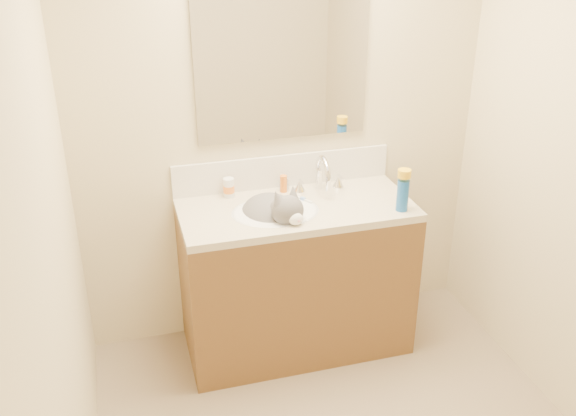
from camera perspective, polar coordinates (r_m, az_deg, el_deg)
room_shell at (r=2.19m, az=8.15°, el=4.34°), size 2.24×2.54×2.52m
vanity_cabinet at (r=3.50m, az=0.73°, el=-6.48°), size 1.20×0.55×0.82m
counter_slab at (r=3.29m, az=0.77°, el=-0.14°), size 1.20×0.55×0.04m
basin at (r=3.26m, az=-1.11°, el=-1.40°), size 0.45×0.36×0.14m
faucet at (r=3.42m, az=3.02°, el=2.79°), size 0.28×0.20×0.21m
cat at (r=3.24m, az=-1.29°, el=-0.68°), size 0.42×0.46×0.33m
backsplash at (r=3.48m, az=-0.45°, el=3.32°), size 1.20×0.02×0.18m
mirror at (r=3.30m, az=-0.49°, el=12.84°), size 0.90×0.02×0.80m
pill_bottle at (r=3.38m, az=-5.28°, el=1.82°), size 0.07×0.07×0.10m
pill_label at (r=3.38m, az=-5.28°, el=1.70°), size 0.07×0.07×0.04m
silver_jar at (r=3.45m, az=-0.34°, el=2.06°), size 0.06×0.06×0.06m
amber_bottle at (r=3.43m, az=-0.40°, el=2.18°), size 0.04×0.04×0.09m
toothbrush at (r=3.35m, az=1.34°, el=0.79°), size 0.07×0.11×0.01m
toothbrush_head at (r=3.35m, az=1.34°, el=0.84°), size 0.03×0.03×0.01m
spray_can at (r=3.26m, az=10.15°, el=1.12°), size 0.07×0.07×0.16m
spray_cap at (r=3.21m, az=10.31°, el=3.04°), size 0.08×0.08×0.04m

